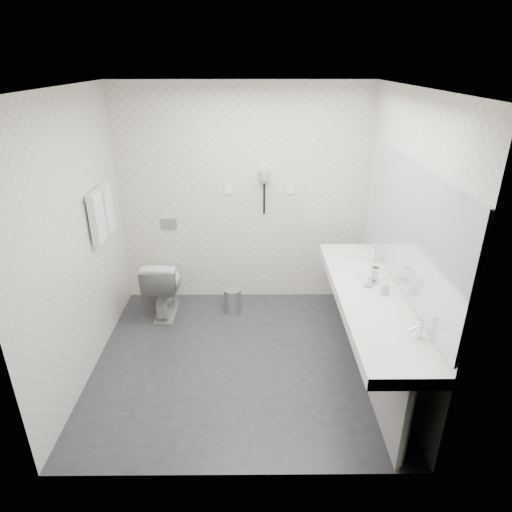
{
  "coord_description": "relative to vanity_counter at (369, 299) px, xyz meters",
  "views": [
    {
      "loc": [
        0.12,
        -3.5,
        2.71
      ],
      "look_at": [
        0.15,
        0.15,
        1.05
      ],
      "focal_mm": 30.88,
      "sensor_mm": 36.0,
      "label": 1
    }
  ],
  "objects": [
    {
      "name": "floor",
      "position": [
        -1.12,
        0.2,
        -0.8
      ],
      "size": [
        2.8,
        2.8,
        0.0
      ],
      "primitive_type": "plane",
      "color": "#26272B",
      "rests_on": "ground"
    },
    {
      "name": "ceiling",
      "position": [
        -1.12,
        0.2,
        1.7
      ],
      "size": [
        2.8,
        2.8,
        0.0
      ],
      "primitive_type": "plane",
      "rotation": [
        3.14,
        0.0,
        0.0
      ],
      "color": "silver",
      "rests_on": "wall_back"
    },
    {
      "name": "wall_back",
      "position": [
        -1.12,
        1.5,
        0.45
      ],
      "size": [
        2.8,
        0.0,
        2.8
      ],
      "primitive_type": "plane",
      "rotation": [
        1.57,
        0.0,
        0.0
      ],
      "color": "silver",
      "rests_on": "floor"
    },
    {
      "name": "wall_front",
      "position": [
        -1.12,
        -1.1,
        0.45
      ],
      "size": [
        2.8,
        0.0,
        2.8
      ],
      "primitive_type": "plane",
      "rotation": [
        -1.57,
        0.0,
        0.0
      ],
      "color": "silver",
      "rests_on": "floor"
    },
    {
      "name": "wall_left",
      "position": [
        -2.52,
        0.2,
        0.45
      ],
      "size": [
        0.0,
        2.6,
        2.6
      ],
      "primitive_type": "plane",
      "rotation": [
        1.57,
        0.0,
        1.57
      ],
      "color": "silver",
      "rests_on": "floor"
    },
    {
      "name": "wall_right",
      "position": [
        0.27,
        0.2,
        0.45
      ],
      "size": [
        0.0,
        2.6,
        2.6
      ],
      "primitive_type": "plane",
      "rotation": [
        1.57,
        0.0,
        -1.57
      ],
      "color": "silver",
      "rests_on": "floor"
    },
    {
      "name": "vanity_counter",
      "position": [
        0.0,
        0.0,
        0.0
      ],
      "size": [
        0.55,
        2.2,
        0.1
      ],
      "primitive_type": "cube",
      "color": "white",
      "rests_on": "floor"
    },
    {
      "name": "vanity_panel",
      "position": [
        0.02,
        0.0,
        -0.42
      ],
      "size": [
        0.03,
        2.15,
        0.75
      ],
      "primitive_type": "cube",
      "color": "gray",
      "rests_on": "floor"
    },
    {
      "name": "vanity_post_near",
      "position": [
        0.05,
        -1.04,
        -0.42
      ],
      "size": [
        0.06,
        0.06,
        0.75
      ],
      "primitive_type": "cylinder",
      "color": "silver",
      "rests_on": "floor"
    },
    {
      "name": "vanity_post_far",
      "position": [
        0.05,
        1.04,
        -0.42
      ],
      "size": [
        0.06,
        0.06,
        0.75
      ],
      "primitive_type": "cylinder",
      "color": "silver",
      "rests_on": "floor"
    },
    {
      "name": "mirror",
      "position": [
        0.26,
        0.0,
        0.65
      ],
      "size": [
        0.02,
        2.2,
        1.05
      ],
      "primitive_type": "cube",
      "color": "#B2BCC6",
      "rests_on": "wall_right"
    },
    {
      "name": "basin_near",
      "position": [
        0.0,
        -0.65,
        0.04
      ],
      "size": [
        0.4,
        0.31,
        0.05
      ],
      "primitive_type": "ellipsoid",
      "color": "white",
      "rests_on": "vanity_counter"
    },
    {
      "name": "basin_far",
      "position": [
        0.0,
        0.65,
        0.04
      ],
      "size": [
        0.4,
        0.31,
        0.05
      ],
      "primitive_type": "ellipsoid",
      "color": "white",
      "rests_on": "vanity_counter"
    },
    {
      "name": "faucet_near",
      "position": [
        0.19,
        -0.65,
        0.12
      ],
      "size": [
        0.04,
        0.04,
        0.15
      ],
      "primitive_type": "cylinder",
      "color": "silver",
      "rests_on": "vanity_counter"
    },
    {
      "name": "faucet_far",
      "position": [
        0.19,
        0.65,
        0.12
      ],
      "size": [
        0.04,
        0.04,
        0.15
      ],
      "primitive_type": "cylinder",
      "color": "silver",
      "rests_on": "vanity_counter"
    },
    {
      "name": "soap_bottle_a",
      "position": [
        0.13,
        0.0,
        0.11
      ],
      "size": [
        0.07,
        0.07,
        0.12
      ],
      "primitive_type": "imported",
      "rotation": [
        0.0,
        0.0,
        0.4
      ],
      "color": "silver",
      "rests_on": "vanity_counter"
    },
    {
      "name": "soap_bottle_b",
      "position": [
        0.01,
        0.13,
        0.1
      ],
      "size": [
        0.1,
        0.1,
        0.1
      ],
      "primitive_type": "imported",
      "rotation": [
        0.0,
        0.0,
        -0.3
      ],
      "color": "silver",
      "rests_on": "vanity_counter"
    },
    {
      "name": "soap_bottle_c",
      "position": [
        0.1,
        -0.02,
        0.11
      ],
      "size": [
        0.05,
        0.05,
        0.12
      ],
      "primitive_type": "imported",
      "rotation": [
        0.0,
        0.0,
        -0.13
      ],
      "color": "silver",
      "rests_on": "vanity_counter"
    },
    {
      "name": "glass_left",
      "position": [
        0.08,
        0.18,
        0.11
      ],
      "size": [
        0.07,
        0.07,
        0.11
      ],
      "primitive_type": "cylinder",
      "rotation": [
        0.0,
        0.0,
        -0.17
      ],
      "color": "silver",
      "rests_on": "vanity_counter"
    },
    {
      "name": "glass_right",
      "position": [
        0.11,
        0.26,
        0.11
      ],
      "size": [
        0.07,
        0.07,
        0.12
      ],
      "primitive_type": "cylinder",
      "rotation": [
        0.0,
        0.0,
        0.03
      ],
      "color": "silver",
      "rests_on": "vanity_counter"
    },
    {
      "name": "toilet",
      "position": [
        -2.01,
        1.11,
        -0.45
      ],
      "size": [
        0.39,
        0.69,
        0.69
      ],
      "primitive_type": "imported",
      "rotation": [
        0.0,
        0.0,
        3.13
      ],
      "color": "white",
      "rests_on": "floor"
    },
    {
      "name": "flush_plate",
      "position": [
        -1.98,
        1.49,
        0.15
      ],
      "size": [
        0.18,
        0.02,
        0.12
      ],
      "primitive_type": "cube",
      "color": "#B2B5BA",
      "rests_on": "wall_back"
    },
    {
      "name": "pedal_bin",
      "position": [
        -1.24,
        1.1,
        -0.66
      ],
      "size": [
        0.26,
        0.26,
        0.28
      ],
      "primitive_type": "cylinder",
      "rotation": [
        0.0,
        0.0,
        -0.43
      ],
      "color": "#B2B5BA",
      "rests_on": "floor"
    },
    {
      "name": "bin_lid",
      "position": [
        -1.24,
        1.1,
        -0.52
      ],
      "size": [
        0.2,
        0.2,
        0.02
      ],
      "primitive_type": "cylinder",
      "color": "#B2B5BA",
      "rests_on": "pedal_bin"
    },
    {
      "name": "towel_rail",
      "position": [
        -2.47,
        0.75,
        0.75
      ],
      "size": [
        0.02,
        0.62,
        0.02
      ],
      "primitive_type": "cylinder",
      "rotation": [
        1.57,
        0.0,
        0.0
      ],
      "color": "silver",
      "rests_on": "wall_left"
    },
    {
      "name": "towel_near",
      "position": [
        -2.46,
        0.61,
        0.53
      ],
      "size": [
        0.07,
        0.24,
        0.48
      ],
      "primitive_type": "cube",
      "color": "silver",
      "rests_on": "towel_rail"
    },
    {
      "name": "towel_far",
      "position": [
        -2.46,
        0.89,
        0.53
      ],
      "size": [
        0.07,
        0.24,
        0.48
      ],
      "primitive_type": "cube",
      "color": "silver",
      "rests_on": "towel_rail"
    },
    {
      "name": "dryer_cradle",
      "position": [
        -0.88,
        1.47,
        0.7
      ],
      "size": [
        0.1,
        0.04,
        0.14
      ],
      "primitive_type": "cube",
      "color": "gray",
      "rests_on": "wall_back"
    },
    {
      "name": "dryer_barrel",
      "position": [
        -0.88,
        1.4,
        0.73
      ],
      "size": [
        0.08,
        0.14,
        0.08
      ],
      "primitive_type": "cylinder",
      "rotation": [
        1.57,
        0.0,
        0.0
      ],
      "color": "gray",
      "rests_on": "dryer_cradle"
    },
    {
      "name": "dryer_cord",
      "position": [
        -0.88,
        1.46,
        0.45
      ],
      "size": [
        0.02,
        0.02,
        0.35
      ],
      "primitive_type": "cylinder",
      "color": "black",
      "rests_on": "dryer_cradle"
    },
    {
      "name": "switch_plate_a",
      "position": [
        -1.27,
        1.49,
        0.55
      ],
      "size": [
        0.09,
        0.02,
        0.09
      ],
      "primitive_type": "cube",
      "color": "white",
      "rests_on": "wall_back"
    },
    {
      "name": "switch_plate_b",
      "position": [
        -0.57,
        1.49,
        0.55
      ],
      "size": [
        0.09,
        0.02,
        0.09
      ],
      "primitive_type": "cube",
      "color": "white",
      "rests_on": "wall_back"
    }
  ]
}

